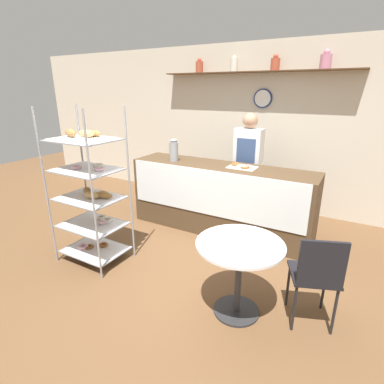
# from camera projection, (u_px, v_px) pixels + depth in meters

# --- Properties ---
(ground_plane) EXTENTS (14.00, 14.00, 0.00)m
(ground_plane) POSITION_uv_depth(u_px,v_px,m) (173.00, 271.00, 3.43)
(ground_plane) COLOR brown
(back_wall) EXTENTS (10.00, 0.30, 2.70)m
(back_wall) POSITION_uv_depth(u_px,v_px,m) (254.00, 127.00, 5.08)
(back_wall) COLOR beige
(back_wall) RESTS_ON ground_plane
(display_counter) EXTENTS (2.62, 0.63, 0.98)m
(display_counter) POSITION_uv_depth(u_px,v_px,m) (220.00, 198.00, 4.30)
(display_counter) COLOR #4C3823
(display_counter) RESTS_ON ground_plane
(pastry_rack) EXTENTS (0.77, 0.58, 1.81)m
(pastry_rack) POSITION_uv_depth(u_px,v_px,m) (90.00, 194.00, 3.44)
(pastry_rack) COLOR gray
(pastry_rack) RESTS_ON ground_plane
(person_worker) EXTENTS (0.40, 0.23, 1.66)m
(person_worker) POSITION_uv_depth(u_px,v_px,m) (248.00, 164.00, 4.52)
(person_worker) COLOR #282833
(person_worker) RESTS_ON ground_plane
(cafe_table) EXTENTS (0.77, 0.77, 0.72)m
(cafe_table) POSITION_uv_depth(u_px,v_px,m) (239.00, 261.00, 2.64)
(cafe_table) COLOR #262628
(cafe_table) RESTS_ON ground_plane
(cafe_chair) EXTENTS (0.49, 0.49, 0.88)m
(cafe_chair) POSITION_uv_depth(u_px,v_px,m) (317.00, 273.00, 2.47)
(cafe_chair) COLOR black
(cafe_chair) RESTS_ON ground_plane
(coffee_carafe) EXTENTS (0.13, 0.13, 0.33)m
(coffee_carafe) POSITION_uv_depth(u_px,v_px,m) (174.00, 150.00, 4.35)
(coffee_carafe) COLOR gray
(coffee_carafe) RESTS_ON display_counter
(donut_tray_counter) EXTENTS (0.37, 0.25, 0.05)m
(donut_tray_counter) POSITION_uv_depth(u_px,v_px,m) (242.00, 166.00, 4.00)
(donut_tray_counter) COLOR silver
(donut_tray_counter) RESTS_ON display_counter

